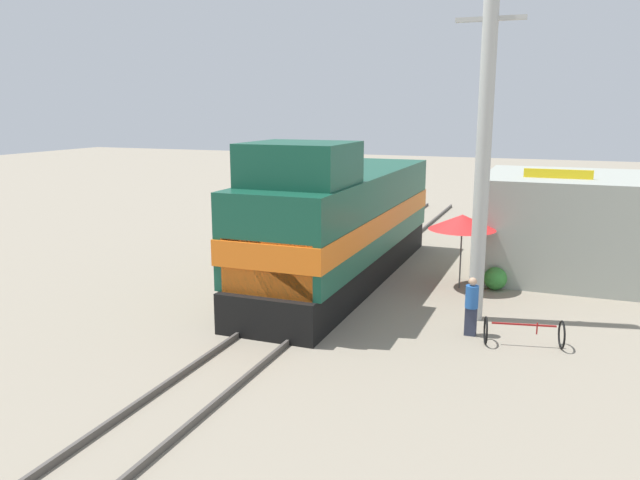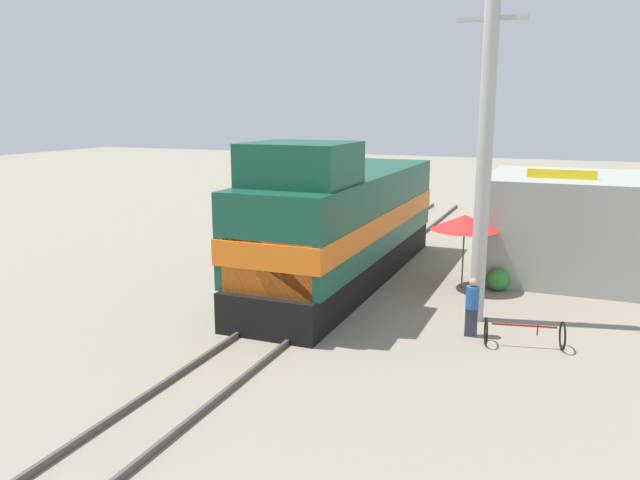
{
  "view_description": "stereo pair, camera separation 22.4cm",
  "coord_description": "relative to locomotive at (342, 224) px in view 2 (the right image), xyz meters",
  "views": [
    {
      "loc": [
        6.87,
        -17.4,
        5.88
      ],
      "look_at": [
        1.2,
        -2.87,
        2.56
      ],
      "focal_mm": 35.0,
      "sensor_mm": 36.0,
      "label": 1
    },
    {
      "loc": [
        7.07,
        -17.32,
        5.88
      ],
      "look_at": [
        1.2,
        -2.87,
        2.56
      ],
      "focal_mm": 35.0,
      "sensor_mm": 36.0,
      "label": 2
    }
  ],
  "objects": [
    {
      "name": "locomotive",
      "position": [
        0.0,
        0.0,
        0.0
      ],
      "size": [
        3.08,
        12.66,
        4.94
      ],
      "color": "black",
      "rests_on": "ground_plane"
    },
    {
      "name": "shrub_cluster",
      "position": [
        5.06,
        1.07,
        -1.68
      ],
      "size": [
        0.75,
        0.75,
        0.75
      ],
      "primitive_type": "sphere",
      "color": "#388C38",
      "rests_on": "ground_plane"
    },
    {
      "name": "rail_far",
      "position": [
        0.72,
        -2.07,
        -1.98
      ],
      "size": [
        0.08,
        40.63,
        0.15
      ],
      "primitive_type": "cube",
      "color": "#4C4742",
      "rests_on": "ground_plane"
    },
    {
      "name": "billboard_sign",
      "position": [
        6.73,
        2.78,
        0.85
      ],
      "size": [
        2.19,
        0.12,
        3.87
      ],
      "color": "#595959",
      "rests_on": "ground_plane"
    },
    {
      "name": "person_bystander",
      "position": [
        4.9,
        -3.52,
        -1.22
      ],
      "size": [
        0.34,
        0.34,
        1.57
      ],
      "color": "#2D3347",
      "rests_on": "ground_plane"
    },
    {
      "name": "building_block_distant",
      "position": [
        8.07,
        4.21,
        -0.27
      ],
      "size": [
        7.59,
        5.94,
        3.57
      ],
      "primitive_type": "cube",
      "color": "#999E93",
      "rests_on": "ground_plane"
    },
    {
      "name": "utility_pole",
      "position": [
        4.84,
        -2.13,
        2.62
      ],
      "size": [
        1.8,
        0.41,
        9.24
      ],
      "color": "#B2B2AD",
      "rests_on": "ground_plane"
    },
    {
      "name": "bicycle",
      "position": [
        6.25,
        -3.83,
        -1.69
      ],
      "size": [
        1.99,
        1.07,
        0.72
      ],
      "rotation": [
        0.0,
        0.0,
        1.77
      ],
      "color": "black",
      "rests_on": "ground_plane"
    },
    {
      "name": "ground_plane",
      "position": [
        0.0,
        -2.07,
        -2.06
      ],
      "size": [
        120.0,
        120.0,
        0.0
      ],
      "primitive_type": "plane",
      "color": "gray"
    },
    {
      "name": "vendor_umbrella",
      "position": [
        3.93,
        0.84,
        0.17
      ],
      "size": [
        2.2,
        2.2,
        2.48
      ],
      "color": "#4C4C4C",
      "rests_on": "ground_plane"
    },
    {
      "name": "rail_near",
      "position": [
        -0.72,
        -2.07,
        -1.98
      ],
      "size": [
        0.08,
        40.63,
        0.15
      ],
      "primitive_type": "cube",
      "color": "#4C4742",
      "rests_on": "ground_plane"
    }
  ]
}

